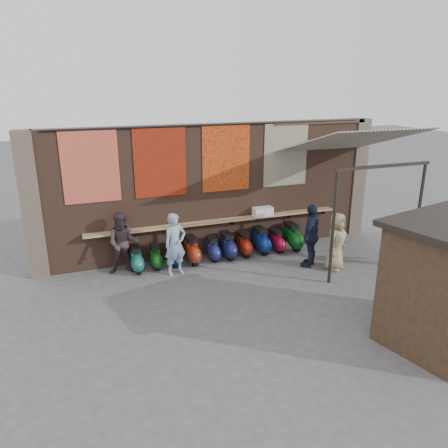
# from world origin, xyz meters

# --- Properties ---
(ground) EXTENTS (70.00, 70.00, 0.00)m
(ground) POSITION_xyz_m (0.00, 0.00, 0.00)
(ground) COLOR #474749
(ground) RESTS_ON ground
(brick_wall) EXTENTS (10.00, 0.40, 4.00)m
(brick_wall) POSITION_xyz_m (0.00, 2.70, 2.00)
(brick_wall) COLOR brown
(brick_wall) RESTS_ON ground
(pier_left) EXTENTS (0.50, 0.50, 4.00)m
(pier_left) POSITION_xyz_m (-5.20, 2.70, 2.00)
(pier_left) COLOR #4C4238
(pier_left) RESTS_ON ground
(pier_right) EXTENTS (0.50, 0.50, 4.00)m
(pier_right) POSITION_xyz_m (5.20, 2.70, 2.00)
(pier_right) COLOR #4C4238
(pier_right) RESTS_ON ground
(eating_counter) EXTENTS (8.00, 0.32, 0.05)m
(eating_counter) POSITION_xyz_m (0.00, 2.33, 1.10)
(eating_counter) COLOR #9E7A51
(eating_counter) RESTS_ON brick_wall
(shelf_box) EXTENTS (0.62, 0.32, 0.27)m
(shelf_box) POSITION_xyz_m (1.47, 2.30, 1.26)
(shelf_box) COLOR white
(shelf_box) RESTS_ON eating_counter
(tapestry_redgold) EXTENTS (1.50, 0.02, 2.00)m
(tapestry_redgold) POSITION_xyz_m (-3.60, 2.48, 3.00)
(tapestry_redgold) COLOR maroon
(tapestry_redgold) RESTS_ON brick_wall
(tapestry_sun) EXTENTS (1.50, 0.02, 2.00)m
(tapestry_sun) POSITION_xyz_m (-1.70, 2.48, 3.00)
(tapestry_sun) COLOR red
(tapestry_sun) RESTS_ON brick_wall
(tapestry_orange) EXTENTS (1.50, 0.02, 2.00)m
(tapestry_orange) POSITION_xyz_m (0.30, 2.48, 3.00)
(tapestry_orange) COLOR #C44E18
(tapestry_orange) RESTS_ON brick_wall
(tapestry_multi) EXTENTS (1.50, 0.02, 2.00)m
(tapestry_multi) POSITION_xyz_m (2.30, 2.48, 3.00)
(tapestry_multi) COLOR teal
(tapestry_multi) RESTS_ON brick_wall
(hang_rail) EXTENTS (9.50, 0.06, 0.06)m
(hang_rail) POSITION_xyz_m (0.00, 2.47, 3.98)
(hang_rail) COLOR black
(hang_rail) RESTS_ON brick_wall
(scooter_stool_0) EXTENTS (0.34, 0.76, 0.72)m
(scooter_stool_0) POSITION_xyz_m (-2.62, 1.97, 0.36)
(scooter_stool_0) COLOR #1B6C5C
(scooter_stool_0) RESTS_ON ground
(scooter_stool_1) EXTENTS (0.32, 0.72, 0.68)m
(scooter_stool_1) POSITION_xyz_m (-2.07, 2.02, 0.34)
(scooter_stool_1) COLOR #0F4E15
(scooter_stool_1) RESTS_ON ground
(scooter_stool_2) EXTENTS (0.32, 0.71, 0.67)m
(scooter_stool_2) POSITION_xyz_m (-1.53, 2.04, 0.34)
(scooter_stool_2) COLOR navy
(scooter_stool_2) RESTS_ON ground
(scooter_stool_3) EXTENTS (0.37, 0.83, 0.79)m
(scooter_stool_3) POSITION_xyz_m (-0.97, 2.00, 0.40)
(scooter_stool_3) COLOR #9F2B15
(scooter_stool_3) RESTS_ON ground
(scooter_stool_4) EXTENTS (0.33, 0.73, 0.69)m
(scooter_stool_4) POSITION_xyz_m (-0.32, 2.01, 0.35)
(scooter_stool_4) COLOR navy
(scooter_stool_4) RESTS_ON ground
(scooter_stool_5) EXTENTS (0.37, 0.82, 0.78)m
(scooter_stool_5) POSITION_xyz_m (0.16, 1.97, 0.39)
(scooter_stool_5) COLOR #141A4B
(scooter_stool_5) RESTS_ON ground
(scooter_stool_6) EXTENTS (0.34, 0.77, 0.73)m
(scooter_stool_6) POSITION_xyz_m (0.70, 2.02, 0.36)
(scooter_stool_6) COLOR #9A1C0E
(scooter_stool_6) RESTS_ON ground
(scooter_stool_7) EXTENTS (0.38, 0.84, 0.80)m
(scooter_stool_7) POSITION_xyz_m (1.30, 2.03, 0.40)
(scooter_stool_7) COLOR navy
(scooter_stool_7) RESTS_ON ground
(scooter_stool_8) EXTENTS (0.32, 0.71, 0.68)m
(scooter_stool_8) POSITION_xyz_m (1.83, 1.98, 0.34)
(scooter_stool_8) COLOR maroon
(scooter_stool_8) RESTS_ON ground
(scooter_stool_9) EXTENTS (0.40, 0.88, 0.84)m
(scooter_stool_9) POSITION_xyz_m (2.37, 1.96, 0.42)
(scooter_stool_9) COLOR #0B5119
(scooter_stool_9) RESTS_ON ground
(diner_left) EXTENTS (0.73, 0.56, 1.77)m
(diner_left) POSITION_xyz_m (-1.62, 1.40, 0.89)
(diner_left) COLOR #7899AE
(diner_left) RESTS_ON ground
(diner_right) EXTENTS (0.98, 0.84, 1.77)m
(diner_right) POSITION_xyz_m (-2.95, 2.00, 0.88)
(diner_right) COLOR #32272D
(diner_right) RESTS_ON ground
(shopper_navy) EXTENTS (1.12, 1.06, 1.87)m
(shopper_navy) POSITION_xyz_m (2.21, 0.59, 0.93)
(shopper_navy) COLOR #171C34
(shopper_navy) RESTS_ON ground
(shopper_grey) EXTENTS (1.13, 0.71, 1.66)m
(shopper_grey) POSITION_xyz_m (4.70, -0.37, 0.83)
(shopper_grey) COLOR #5B5B60
(shopper_grey) RESTS_ON ground
(shopper_tan) EXTENTS (0.98, 0.90, 1.68)m
(shopper_tan) POSITION_xyz_m (2.76, 0.13, 0.84)
(shopper_tan) COLOR #978960
(shopper_tan) RESTS_ON ground
(market_stall) EXTENTS (2.64, 2.21, 2.50)m
(market_stall) POSITION_xyz_m (2.70, -3.79, 1.25)
(market_stall) COLOR black
(market_stall) RESTS_ON ground
(stall_sign) EXTENTS (1.18, 0.31, 0.50)m
(stall_sign) POSITION_xyz_m (2.49, -2.92, 1.81)
(stall_sign) COLOR gold
(stall_sign) RESTS_ON market_stall
(stall_shelf) EXTENTS (1.89, 0.53, 0.06)m
(stall_shelf) POSITION_xyz_m (2.49, -2.92, 0.91)
(stall_shelf) COLOR #473321
(stall_shelf) RESTS_ON market_stall
(awning_canvas) EXTENTS (3.20, 3.28, 0.97)m
(awning_canvas) POSITION_xyz_m (3.50, 0.90, 3.55)
(awning_canvas) COLOR beige
(awning_canvas) RESTS_ON brick_wall
(awning_ledger) EXTENTS (3.30, 0.08, 0.12)m
(awning_ledger) POSITION_xyz_m (3.50, 2.49, 3.95)
(awning_ledger) COLOR #33261C
(awning_ledger) RESTS_ON brick_wall
(awning_header) EXTENTS (3.00, 0.08, 0.08)m
(awning_header) POSITION_xyz_m (3.50, -0.60, 3.08)
(awning_header) COLOR black
(awning_header) RESTS_ON awning_post_left
(awning_post_left) EXTENTS (0.09, 0.09, 3.10)m
(awning_post_left) POSITION_xyz_m (2.10, -0.60, 1.55)
(awning_post_left) COLOR black
(awning_post_left) RESTS_ON ground
(awning_post_right) EXTENTS (0.09, 0.09, 3.10)m
(awning_post_right) POSITION_xyz_m (4.90, -0.60, 1.55)
(awning_post_right) COLOR black
(awning_post_right) RESTS_ON ground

